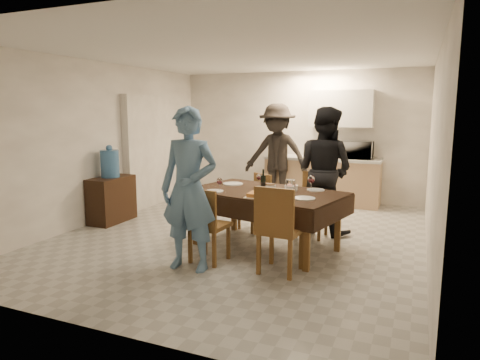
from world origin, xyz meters
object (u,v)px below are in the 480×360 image
object	(u,v)px
water_jug	(110,164)
microwave	(356,150)
console	(112,199)
person_near	(189,189)
wine_bottle	(263,180)
dining_table	(265,194)
water_pitcher	(290,187)
person_kitchen	(277,155)
person_far	(324,171)
savoury_tart	(263,195)

from	to	relation	value
water_jug	microwave	bearing A→B (deg)	38.29
console	person_near	xyz separation A→B (m)	(2.23, -1.35, 0.56)
water_jug	microwave	world-z (taller)	microwave
wine_bottle	dining_table	bearing A→B (deg)	-45.00
water_jug	water_pitcher	size ratio (longest dim) A/B	2.46
water_pitcher	microwave	bearing A→B (deg)	82.97
person_kitchen	person_far	bearing A→B (deg)	-51.55
microwave	person_far	size ratio (longest dim) A/B	0.32
microwave	dining_table	bearing A→B (deg)	76.55
console	person_kitchen	size ratio (longest dim) A/B	0.41
wine_bottle	person_kitchen	distance (m)	2.66
console	water_pitcher	bearing A→B (deg)	-6.36
microwave	water_jug	bearing A→B (deg)	38.29
savoury_tart	person_far	size ratio (longest dim) A/B	0.22
water_jug	person_near	distance (m)	2.61
console	person_far	size ratio (longest dim) A/B	0.43
person_near	water_jug	bearing A→B (deg)	145.27
console	person_near	size ratio (longest dim) A/B	0.43
wine_bottle	water_jug	bearing A→B (deg)	174.79
console	microwave	bearing A→B (deg)	38.29
person_kitchen	water_pitcher	bearing A→B (deg)	-68.57
water_jug	person_far	world-z (taller)	person_far
water_pitcher	person_kitchen	distance (m)	2.87
wine_bottle	person_kitchen	world-z (taller)	person_kitchen
person_kitchen	savoury_tart	bearing A→B (deg)	-75.09
dining_table	savoury_tart	size ratio (longest dim) A/B	5.42
person_near	dining_table	bearing A→B (deg)	58.79
savoury_tart	person_kitchen	size ratio (longest dim) A/B	0.21
wine_bottle	microwave	world-z (taller)	microwave
water_pitcher	microwave	world-z (taller)	microwave
console	savoury_tart	xyz separation A→B (m)	(2.88, -0.68, 0.43)
person_kitchen	dining_table	bearing A→B (deg)	-75.07
dining_table	water_pitcher	distance (m)	0.38
console	water_pitcher	xyz separation A→B (m)	(3.13, -0.35, 0.49)
console	microwave	distance (m)	4.53
water_pitcher	person_near	size ratio (longest dim) A/B	0.10
water_pitcher	person_near	xyz separation A→B (m)	(-0.90, -1.00, 0.07)
dining_table	water_pitcher	size ratio (longest dim) A/B	12.16
microwave	person_near	distance (m)	4.32
savoury_tart	person_kitchen	distance (m)	3.11
person_near	person_kitchen	bearing A→B (deg)	88.77
dining_table	wine_bottle	xyz separation A→B (m)	(-0.05, 0.05, 0.18)
savoury_tart	person_near	size ratio (longest dim) A/B	0.22
water_jug	water_pitcher	xyz separation A→B (m)	(3.13, -0.35, -0.10)
person_near	person_kitchen	xyz separation A→B (m)	(-0.15, 3.67, 0.04)
dining_table	person_far	distance (m)	1.20
water_pitcher	microwave	distance (m)	3.15
console	water_jug	bearing A→B (deg)	0.00
water_jug	person_kitchen	world-z (taller)	person_kitchen
dining_table	person_far	bearing A→B (deg)	75.80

